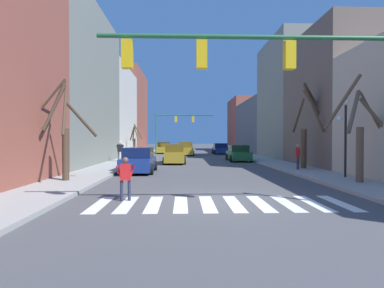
{
  "coord_description": "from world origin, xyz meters",
  "views": [
    {
      "loc": [
        -1.28,
        -10.46,
        2.19
      ],
      "look_at": [
        -0.35,
        20.0,
        1.66
      ],
      "focal_mm": 28.0,
      "sensor_mm": 36.0,
      "label": 1
    }
  ],
  "objects_px": {
    "car_at_intersection": "(175,154)",
    "pedestrian_on_right_sidewalk": "(120,149)",
    "traffic_signal_far": "(174,123)",
    "pedestrian_waiting_at_curb": "(298,154)",
    "street_lamp_right_corner": "(346,122)",
    "street_tree_left_near": "(358,133)",
    "car_parked_right_near": "(139,161)",
    "street_tree_left_mid": "(309,129)",
    "car_driving_away_lane": "(238,154)",
    "street_tree_right_mid": "(63,133)",
    "car_driving_toward_lane": "(164,148)",
    "traffic_signal_near": "(277,70)",
    "street_tree_right_near": "(134,141)",
    "car_parked_left_mid": "(220,149)",
    "car_parked_left_far": "(185,149)",
    "pedestrian_near_right_corner": "(125,175)"
  },
  "relations": [
    {
      "from": "car_driving_away_lane",
      "to": "street_tree_left_mid",
      "type": "relative_size",
      "value": 0.74
    },
    {
      "from": "street_tree_right_mid",
      "to": "street_tree_left_near",
      "type": "xyz_separation_m",
      "value": [
        14.04,
        -1.03,
        -0.04
      ]
    },
    {
      "from": "traffic_signal_far",
      "to": "street_tree_right_near",
      "type": "height_order",
      "value": "traffic_signal_far"
    },
    {
      "from": "car_driving_away_lane",
      "to": "car_driving_toward_lane",
      "type": "height_order",
      "value": "car_driving_toward_lane"
    },
    {
      "from": "traffic_signal_far",
      "to": "pedestrian_waiting_at_curb",
      "type": "relative_size",
      "value": 4.84
    },
    {
      "from": "pedestrian_on_right_sidewalk",
      "to": "traffic_signal_near",
      "type": "bearing_deg",
      "value": -46.82
    },
    {
      "from": "car_at_intersection",
      "to": "street_tree_left_near",
      "type": "height_order",
      "value": "street_tree_left_near"
    },
    {
      "from": "car_at_intersection",
      "to": "pedestrian_on_right_sidewalk",
      "type": "bearing_deg",
      "value": -97.3
    },
    {
      "from": "car_driving_toward_lane",
      "to": "pedestrian_on_right_sidewalk",
      "type": "xyz_separation_m",
      "value": [
        -2.88,
        -17.89,
        0.44
      ]
    },
    {
      "from": "pedestrian_on_right_sidewalk",
      "to": "street_lamp_right_corner",
      "type": "bearing_deg",
      "value": -21.41
    },
    {
      "from": "street_lamp_right_corner",
      "to": "car_parked_right_near",
      "type": "relative_size",
      "value": 0.99
    },
    {
      "from": "car_at_intersection",
      "to": "car_driving_toward_lane",
      "type": "height_order",
      "value": "car_at_intersection"
    },
    {
      "from": "street_tree_right_mid",
      "to": "street_tree_right_near",
      "type": "relative_size",
      "value": 1.3
    },
    {
      "from": "traffic_signal_near",
      "to": "car_at_intersection",
      "type": "bearing_deg",
      "value": 101.41
    },
    {
      "from": "traffic_signal_near",
      "to": "car_parked_right_near",
      "type": "distance_m",
      "value": 12.44
    },
    {
      "from": "traffic_signal_near",
      "to": "pedestrian_on_right_sidewalk",
      "type": "xyz_separation_m",
      "value": [
        -8.6,
        18.42,
        -3.07
      ]
    },
    {
      "from": "pedestrian_waiting_at_curb",
      "to": "street_tree_right_near",
      "type": "distance_m",
      "value": 20.94
    },
    {
      "from": "car_at_intersection",
      "to": "street_tree_left_near",
      "type": "relative_size",
      "value": 0.92
    },
    {
      "from": "street_tree_right_near",
      "to": "traffic_signal_far",
      "type": "bearing_deg",
      "value": 55.29
    },
    {
      "from": "street_tree_left_near",
      "to": "car_driving_away_lane",
      "type": "bearing_deg",
      "value": 99.95
    },
    {
      "from": "car_parked_right_near",
      "to": "pedestrian_near_right_corner",
      "type": "bearing_deg",
      "value": -174.55
    },
    {
      "from": "car_driving_toward_lane",
      "to": "street_tree_left_near",
      "type": "distance_m",
      "value": 33.54
    },
    {
      "from": "car_driving_toward_lane",
      "to": "street_tree_right_mid",
      "type": "xyz_separation_m",
      "value": [
        -2.98,
        -30.59,
        1.7
      ]
    },
    {
      "from": "car_parked_left_far",
      "to": "pedestrian_near_right_corner",
      "type": "bearing_deg",
      "value": -4.66
    },
    {
      "from": "car_at_intersection",
      "to": "pedestrian_on_right_sidewalk",
      "type": "height_order",
      "value": "pedestrian_on_right_sidewalk"
    },
    {
      "from": "car_driving_away_lane",
      "to": "street_tree_right_mid",
      "type": "xyz_separation_m",
      "value": [
        -11.31,
        -14.52,
        1.74
      ]
    },
    {
      "from": "pedestrian_waiting_at_curb",
      "to": "car_parked_left_mid",
      "type": "bearing_deg",
      "value": 33.16
    },
    {
      "from": "pedestrian_on_right_sidewalk",
      "to": "car_driving_away_lane",
      "type": "bearing_deg",
      "value": 27.36
    },
    {
      "from": "car_at_intersection",
      "to": "car_parked_left_far",
      "type": "bearing_deg",
      "value": 175.22
    },
    {
      "from": "traffic_signal_near",
      "to": "street_tree_right_near",
      "type": "bearing_deg",
      "value": 107.89
    },
    {
      "from": "car_parked_left_far",
      "to": "street_tree_left_near",
      "type": "height_order",
      "value": "street_tree_left_near"
    },
    {
      "from": "traffic_signal_far",
      "to": "pedestrian_on_right_sidewalk",
      "type": "xyz_separation_m",
      "value": [
        -4.42,
        -14.72,
        -3.14
      ]
    },
    {
      "from": "car_parked_left_mid",
      "to": "street_tree_right_near",
      "type": "distance_m",
      "value": 13.58
    },
    {
      "from": "pedestrian_near_right_corner",
      "to": "street_tree_right_near",
      "type": "distance_m",
      "value": 25.49
    },
    {
      "from": "street_lamp_right_corner",
      "to": "pedestrian_on_right_sidewalk",
      "type": "height_order",
      "value": "street_lamp_right_corner"
    },
    {
      "from": "car_parked_left_mid",
      "to": "pedestrian_on_right_sidewalk",
      "type": "relative_size",
      "value": 2.41
    },
    {
      "from": "car_parked_left_far",
      "to": "car_driving_toward_lane",
      "type": "relative_size",
      "value": 0.98
    },
    {
      "from": "car_at_intersection",
      "to": "street_tree_right_mid",
      "type": "height_order",
      "value": "street_tree_right_mid"
    },
    {
      "from": "car_parked_left_far",
      "to": "pedestrian_waiting_at_curb",
      "type": "bearing_deg",
      "value": 20.4
    },
    {
      "from": "car_parked_left_mid",
      "to": "car_at_intersection",
      "type": "distance_m",
      "value": 17.64
    },
    {
      "from": "pedestrian_waiting_at_curb",
      "to": "street_tree_right_mid",
      "type": "height_order",
      "value": "street_tree_right_mid"
    },
    {
      "from": "car_driving_away_lane",
      "to": "street_tree_left_near",
      "type": "height_order",
      "value": "street_tree_left_near"
    },
    {
      "from": "car_parked_right_near",
      "to": "car_parked_left_far",
      "type": "bearing_deg",
      "value": -9.11
    },
    {
      "from": "street_lamp_right_corner",
      "to": "pedestrian_waiting_at_curb",
      "type": "height_order",
      "value": "street_lamp_right_corner"
    },
    {
      "from": "traffic_signal_far",
      "to": "street_tree_left_near",
      "type": "relative_size",
      "value": 1.61
    },
    {
      "from": "car_parked_right_near",
      "to": "street_tree_left_mid",
      "type": "xyz_separation_m",
      "value": [
        11.67,
        1.09,
        2.12
      ]
    },
    {
      "from": "car_driving_toward_lane",
      "to": "street_tree_left_near",
      "type": "relative_size",
      "value": 0.94
    },
    {
      "from": "car_parked_left_mid",
      "to": "car_parked_left_far",
      "type": "bearing_deg",
      "value": 126.65
    },
    {
      "from": "car_parked_left_mid",
      "to": "pedestrian_on_right_sidewalk",
      "type": "bearing_deg",
      "value": 144.88
    },
    {
      "from": "traffic_signal_near",
      "to": "street_tree_right_mid",
      "type": "height_order",
      "value": "traffic_signal_near"
    }
  ]
}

